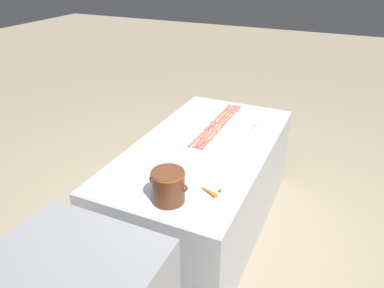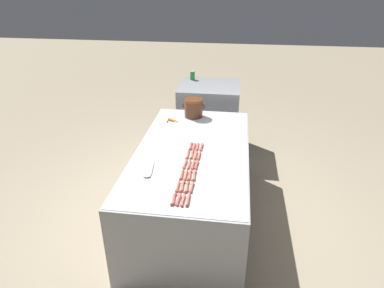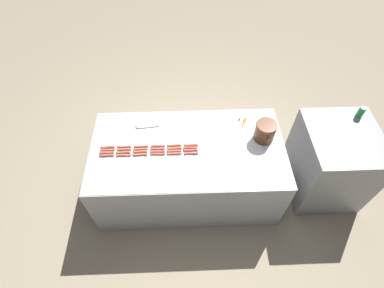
{
  "view_description": "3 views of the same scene",
  "coord_description": "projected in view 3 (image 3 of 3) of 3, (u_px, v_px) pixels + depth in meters",
  "views": [
    {
      "loc": [
        -1.04,
        2.53,
        2.27
      ],
      "look_at": [
        -0.0,
        0.24,
        0.95
      ],
      "focal_mm": 34.3,
      "sensor_mm": 36.0,
      "label": 1
    },
    {
      "loc": [
        0.39,
        -2.87,
        2.37
      ],
      "look_at": [
        -0.02,
        0.09,
        0.84
      ],
      "focal_mm": 31.56,
      "sensor_mm": 36.0,
      "label": 2
    },
    {
      "loc": [
        1.86,
        -0.02,
        3.28
      ],
      "look_at": [
        -0.04,
        0.05,
        0.84
      ],
      "focal_mm": 27.26,
      "sensor_mm": 36.0,
      "label": 3
    }
  ],
  "objects": [
    {
      "name": "hot_dog_16",
      "position": [
        174.0,
        151.0,
        3.03
      ],
      "size": [
        0.02,
        0.15,
        0.02
      ],
      "color": "#C76148",
      "rests_on": "griddle_counter"
    },
    {
      "name": "hot_dog_7",
      "position": [
        124.0,
        149.0,
        3.04
      ],
      "size": [
        0.03,
        0.15,
        0.02
      ],
      "color": "#C6664A",
      "rests_on": "griddle_counter"
    },
    {
      "name": "hot_dog_21",
      "position": [
        158.0,
        154.0,
        3.01
      ],
      "size": [
        0.03,
        0.15,
        0.02
      ],
      "color": "#CA5E4A",
      "rests_on": "griddle_counter"
    },
    {
      "name": "griddle_counter",
      "position": [
        188.0,
        169.0,
        3.4
      ],
      "size": [
        1.09,
        2.07,
        0.83
      ],
      "color": "#9EA0A5",
      "rests_on": "ground_plane"
    },
    {
      "name": "hot_dog_20",
      "position": [
        140.0,
        155.0,
        3.0
      ],
      "size": [
        0.03,
        0.15,
        0.02
      ],
      "color": "#CA6549",
      "rests_on": "griddle_counter"
    },
    {
      "name": "ground_plane",
      "position": [
        188.0,
        187.0,
        3.73
      ],
      "size": [
        20.0,
        20.0,
        0.0
      ],
      "primitive_type": "plane",
      "color": "gray"
    },
    {
      "name": "hot_dog_8",
      "position": [
        140.0,
        149.0,
        3.05
      ],
      "size": [
        0.02,
        0.15,
        0.02
      ],
      "color": "#CB664F",
      "rests_on": "griddle_counter"
    },
    {
      "name": "hot_dog_22",
      "position": [
        174.0,
        154.0,
        3.01
      ],
      "size": [
        0.02,
        0.15,
        0.02
      ],
      "color": "#C76749",
      "rests_on": "griddle_counter"
    },
    {
      "name": "back_cabinet",
      "position": [
        330.0,
        163.0,
        3.37
      ],
      "size": [
        0.83,
        0.77,
        0.98
      ],
      "primitive_type": "cube",
      "color": "gray",
      "rests_on": "ground_plane"
    },
    {
      "name": "soda_can",
      "position": [
        361.0,
        112.0,
        3.11
      ],
      "size": [
        0.07,
        0.07,
        0.13
      ],
      "color": "#1E8C38",
      "rests_on": "back_cabinet"
    },
    {
      "name": "hot_dog_13",
      "position": [
        123.0,
        152.0,
        3.02
      ],
      "size": [
        0.03,
        0.15,
        0.02
      ],
      "color": "#C2644A",
      "rests_on": "griddle_counter"
    },
    {
      "name": "hot_dog_18",
      "position": [
        107.0,
        155.0,
        3.0
      ],
      "size": [
        0.03,
        0.15,
        0.02
      ],
      "color": "#C45B48",
      "rests_on": "griddle_counter"
    },
    {
      "name": "hot_dog_19",
      "position": [
        124.0,
        155.0,
        3.0
      ],
      "size": [
        0.03,
        0.15,
        0.02
      ],
      "color": "#BF644B",
      "rests_on": "griddle_counter"
    },
    {
      "name": "hot_dog_0",
      "position": [
        108.0,
        147.0,
        3.06
      ],
      "size": [
        0.03,
        0.15,
        0.02
      ],
      "color": "#CC5947",
      "rests_on": "griddle_counter"
    },
    {
      "name": "hot_dog_10",
      "position": [
        175.0,
        148.0,
        3.05
      ],
      "size": [
        0.03,
        0.15,
        0.02
      ],
      "color": "#C9674A",
      "rests_on": "griddle_counter"
    },
    {
      "name": "hot_dog_3",
      "position": [
        158.0,
        146.0,
        3.07
      ],
      "size": [
        0.03,
        0.15,
        0.02
      ],
      "color": "#C75D4B",
      "rests_on": "griddle_counter"
    },
    {
      "name": "hot_dog_4",
      "position": [
        174.0,
        145.0,
        3.08
      ],
      "size": [
        0.03,
        0.15,
        0.02
      ],
      "color": "#CA6350",
      "rests_on": "griddle_counter"
    },
    {
      "name": "hot_dog_5",
      "position": [
        191.0,
        145.0,
        3.08
      ],
      "size": [
        0.03,
        0.15,
        0.02
      ],
      "color": "#C55A48",
      "rests_on": "griddle_counter"
    },
    {
      "name": "hot_dog_12",
      "position": [
        107.0,
        153.0,
        3.02
      ],
      "size": [
        0.03,
        0.15,
        0.02
      ],
      "color": "#CB6850",
      "rests_on": "griddle_counter"
    },
    {
      "name": "hot_dog_2",
      "position": [
        141.0,
        146.0,
        3.07
      ],
      "size": [
        0.03,
        0.15,
        0.02
      ],
      "color": "#C85D48",
      "rests_on": "griddle_counter"
    },
    {
      "name": "hot_dog_9",
      "position": [
        158.0,
        149.0,
        3.05
      ],
      "size": [
        0.02,
        0.15,
        0.02
      ],
      "color": "#CD6750",
      "rests_on": "griddle_counter"
    },
    {
      "name": "hot_dog_15",
      "position": [
        157.0,
        152.0,
        3.03
      ],
      "size": [
        0.03,
        0.15,
        0.02
      ],
      "color": "#C65A4F",
      "rests_on": "griddle_counter"
    },
    {
      "name": "hot_dog_6",
      "position": [
        108.0,
        150.0,
        3.04
      ],
      "size": [
        0.03,
        0.15,
        0.02
      ],
      "color": "#C55C51",
      "rests_on": "griddle_counter"
    },
    {
      "name": "bean_pot",
      "position": [
        265.0,
        131.0,
        3.06
      ],
      "size": [
        0.28,
        0.22,
        0.22
      ],
      "color": "#562D19",
      "rests_on": "griddle_counter"
    },
    {
      "name": "hot_dog_1",
      "position": [
        124.0,
        147.0,
        3.07
      ],
      "size": [
        0.02,
        0.15,
        0.02
      ],
      "color": "#CE664E",
      "rests_on": "griddle_counter"
    },
    {
      "name": "hot_dog_11",
      "position": [
        190.0,
        148.0,
        3.06
      ],
      "size": [
        0.03,
        0.15,
        0.02
      ],
      "color": "#CE594B",
      "rests_on": "griddle_counter"
    },
    {
      "name": "carrot",
      "position": [
        243.0,
        124.0,
        3.26
      ],
      "size": [
        0.17,
        0.1,
        0.03
      ],
      "color": "orange",
      "rests_on": "griddle_counter"
    },
    {
      "name": "hot_dog_23",
      "position": [
        191.0,
        153.0,
        3.01
      ],
      "size": [
        0.03,
        0.15,
        0.02
      ],
      "color": "#C05C4C",
      "rests_on": "griddle_counter"
    },
    {
      "name": "hot_dog_14",
      "position": [
        140.0,
        152.0,
        3.03
      ],
      "size": [
        0.03,
        0.15,
        0.02
      ],
      "color": "#C55F4B",
      "rests_on": "griddle_counter"
    },
    {
      "name": "serving_spoon",
      "position": [
        142.0,
        127.0,
        3.24
      ],
      "size": [
        0.08,
        0.27,
        0.02
      ],
      "color": "#B7B7BC",
      "rests_on": "griddle_counter"
    },
    {
      "name": "hot_dog_17",
      "position": [
        191.0,
        150.0,
        3.04
      ],
      "size": [
        0.03,
        0.15,
        0.02
      ],
      "color": "#CD594E",
      "rests_on": "griddle_counter"
    }
  ]
}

